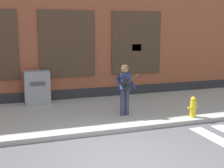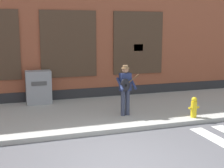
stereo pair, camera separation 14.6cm
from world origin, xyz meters
TOP-DOWN VIEW (x-y plane):
  - ground_plane at (0.00, 0.00)m, footprint 160.00×160.00m
  - sidewalk at (0.00, 4.17)m, footprint 28.00×4.47m
  - building_backdrop at (-0.00, 8.40)m, footprint 28.00×4.06m
  - busker at (1.31, 3.24)m, footprint 0.72×0.54m
  - utility_box at (-1.33, 5.96)m, footprint 0.98×0.61m
  - fire_hydrant at (3.42, 2.28)m, footprint 0.38×0.20m

SIDE VIEW (x-z plane):
  - ground_plane at x=0.00m, z-range 0.00..0.00m
  - sidewalk at x=0.00m, z-range 0.00..0.14m
  - fire_hydrant at x=3.42m, z-range 0.14..0.84m
  - utility_box at x=-1.33m, z-range 0.14..1.46m
  - busker at x=1.31m, z-range 0.26..2.00m
  - building_backdrop at x=0.00m, z-range -0.01..7.42m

